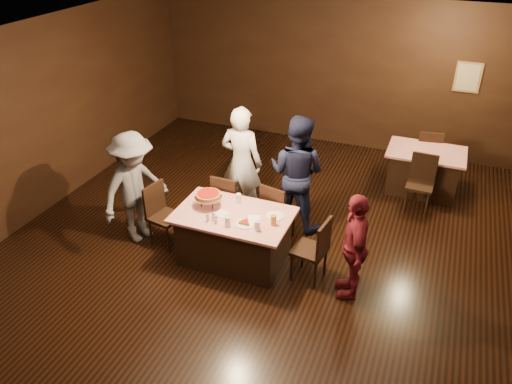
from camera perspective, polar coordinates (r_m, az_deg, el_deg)
room at (r=5.63m, az=0.14°, el=5.83°), size 10.00×10.04×3.02m
main_table at (r=7.05m, az=-2.53°, el=-5.14°), size 1.60×1.00×0.77m
back_table at (r=9.24m, az=18.57°, el=2.30°), size 1.30×0.90×0.77m
chair_far_left at (r=7.72m, az=-3.02°, el=-0.98°), size 0.44×0.44×0.95m
chair_far_right at (r=7.46m, az=2.60°, el=-2.14°), size 0.50×0.50×0.95m
chair_end_left at (r=7.45m, az=-10.31°, el=-2.71°), size 0.49×0.49×0.95m
chair_end_right at (r=6.71m, az=6.15°, el=-6.48°), size 0.47×0.47×0.95m
chair_back_near at (r=8.58m, az=18.24°, el=0.82°), size 0.43×0.43×0.95m
chair_back_far at (r=9.75m, az=18.98°, el=4.29°), size 0.48×0.48×0.95m
diner_white_jacket at (r=7.84m, az=-1.66°, el=3.37°), size 0.68×0.45×1.85m
diner_navy_hoodie at (r=7.57m, az=4.68°, el=2.19°), size 0.98×0.81×1.84m
diner_grey_knit at (r=7.47m, az=-13.69°, el=0.45°), size 0.96×1.26×1.73m
diner_red_shirt at (r=6.39m, az=11.15°, el=-6.07°), size 0.60×0.94×1.48m
pizza_stand at (r=6.94m, az=-5.49°, el=-0.37°), size 0.38×0.38×0.22m
plate_with_slice at (r=6.60m, az=-1.25°, el=-3.54°), size 0.25×0.25×0.06m
plate_empty at (r=6.78m, az=2.17°, el=-2.74°), size 0.25×0.25×0.01m
glass_front_left at (r=6.56m, az=-3.27°, el=-3.39°), size 0.08×0.08×0.14m
glass_front_right at (r=6.46m, az=0.15°, el=-3.89°), size 0.08×0.08×0.14m
glass_amber at (r=6.58m, az=2.01°, el=-3.25°), size 0.08×0.08×0.14m
glass_back at (r=7.05m, az=-2.00°, el=-0.73°), size 0.08×0.08×0.14m
condiments at (r=6.67m, az=-5.01°, el=-3.06°), size 0.17×0.10×0.09m
napkin_center at (r=6.74m, az=-0.26°, el=-2.99°), size 0.19×0.19×0.01m
napkin_left at (r=6.85m, az=-3.91°, el=-2.45°), size 0.21×0.21×0.01m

